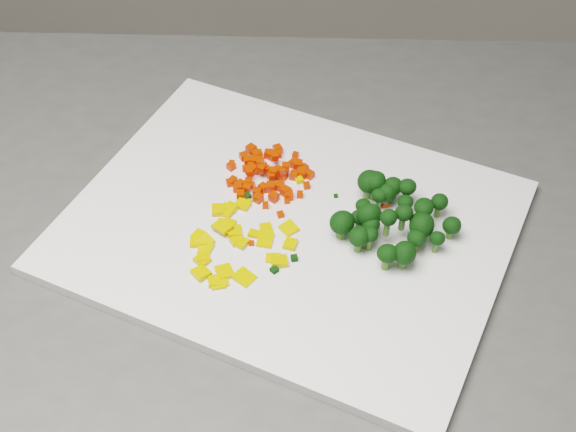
# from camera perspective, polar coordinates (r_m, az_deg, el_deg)

# --- Properties ---
(counter_block) EXTENTS (1.10, 0.82, 0.90)m
(counter_block) POSITION_cam_1_polar(r_m,az_deg,el_deg) (1.28, -1.70, -14.02)
(counter_block) COLOR #4E4E4B
(counter_block) RESTS_ON ground
(cutting_board) EXTENTS (0.57, 0.50, 0.01)m
(cutting_board) POSITION_cam_1_polar(r_m,az_deg,el_deg) (0.90, 0.00, -0.73)
(cutting_board) COLOR white
(cutting_board) RESTS_ON counter_block
(carrot_pile) EXTENTS (0.11, 0.11, 0.03)m
(carrot_pile) POSITION_cam_1_polar(r_m,az_deg,el_deg) (0.94, -1.39, 3.51)
(carrot_pile) COLOR red
(carrot_pile) RESTS_ON cutting_board
(pepper_pile) EXTENTS (0.12, 0.12, 0.02)m
(pepper_pile) POSITION_cam_1_polar(r_m,az_deg,el_deg) (0.87, -3.71, -1.58)
(pepper_pile) COLOR #DCA70B
(pepper_pile) RESTS_ON cutting_board
(broccoli_pile) EXTENTS (0.13, 0.13, 0.06)m
(broccoli_pile) POSITION_cam_1_polar(r_m,az_deg,el_deg) (0.87, 7.66, 0.22)
(broccoli_pile) COLOR black
(broccoli_pile) RESTS_ON cutting_board
(carrot_cube_0) EXTENTS (0.01, 0.01, 0.01)m
(carrot_cube_0) POSITION_cam_1_polar(r_m,az_deg,el_deg) (0.94, -1.03, 3.18)
(carrot_cube_0) COLOR red
(carrot_cube_0) RESTS_ON carrot_pile
(carrot_cube_1) EXTENTS (0.01, 0.01, 0.01)m
(carrot_cube_1) POSITION_cam_1_polar(r_m,az_deg,el_deg) (0.97, -3.18, 4.26)
(carrot_cube_1) COLOR red
(carrot_cube_1) RESTS_ON carrot_pile
(carrot_cube_2) EXTENTS (0.01, 0.01, 0.01)m
(carrot_cube_2) POSITION_cam_1_polar(r_m,az_deg,el_deg) (0.94, -1.89, 3.44)
(carrot_cube_2) COLOR red
(carrot_cube_2) RESTS_ON carrot_pile
(carrot_cube_3) EXTENTS (0.01, 0.01, 0.01)m
(carrot_cube_3) POSITION_cam_1_polar(r_m,az_deg,el_deg) (0.93, -2.85, 2.41)
(carrot_cube_3) COLOR red
(carrot_cube_3) RESTS_ON carrot_pile
(carrot_cube_4) EXTENTS (0.01, 0.01, 0.01)m
(carrot_cube_4) POSITION_cam_1_polar(r_m,az_deg,el_deg) (0.94, -2.81, 3.19)
(carrot_cube_4) COLOR red
(carrot_cube_4) RESTS_ON carrot_pile
(carrot_cube_5) EXTENTS (0.01, 0.01, 0.01)m
(carrot_cube_5) POSITION_cam_1_polar(r_m,az_deg,el_deg) (0.93, -1.25, 2.06)
(carrot_cube_5) COLOR red
(carrot_cube_5) RESTS_ON carrot_pile
(carrot_cube_6) EXTENTS (0.01, 0.01, 0.01)m
(carrot_cube_6) POSITION_cam_1_polar(r_m,az_deg,el_deg) (0.94, -0.42, 2.91)
(carrot_cube_6) COLOR red
(carrot_cube_6) RESTS_ON carrot_pile
(carrot_cube_7) EXTENTS (0.01, 0.01, 0.01)m
(carrot_cube_7) POSITION_cam_1_polar(r_m,az_deg,el_deg) (0.98, -0.75, 4.77)
(carrot_cube_7) COLOR red
(carrot_cube_7) RESTS_ON carrot_pile
(carrot_cube_8) EXTENTS (0.01, 0.01, 0.01)m
(carrot_cube_8) POSITION_cam_1_polar(r_m,az_deg,el_deg) (0.95, -2.04, 3.81)
(carrot_cube_8) COLOR red
(carrot_cube_8) RESTS_ON carrot_pile
(carrot_cube_9) EXTENTS (0.01, 0.01, 0.01)m
(carrot_cube_9) POSITION_cam_1_polar(r_m,az_deg,el_deg) (0.96, 0.57, 3.74)
(carrot_cube_9) COLOR red
(carrot_cube_9) RESTS_ON carrot_pile
(carrot_cube_10) EXTENTS (0.01, 0.01, 0.01)m
(carrot_cube_10) POSITION_cam_1_polar(r_m,az_deg,el_deg) (0.94, -1.46, 3.36)
(carrot_cube_10) COLOR red
(carrot_cube_10) RESTS_ON carrot_pile
(carrot_cube_11) EXTENTS (0.01, 0.01, 0.01)m
(carrot_cube_11) POSITION_cam_1_polar(r_m,az_deg,el_deg) (0.95, -2.58, 3.31)
(carrot_cube_11) COLOR red
(carrot_cube_11) RESTS_ON carrot_pile
(carrot_cube_12) EXTENTS (0.01, 0.01, 0.01)m
(carrot_cube_12) POSITION_cam_1_polar(r_m,az_deg,el_deg) (0.92, -3.40, 1.52)
(carrot_cube_12) COLOR red
(carrot_cube_12) RESTS_ON carrot_pile
(carrot_cube_13) EXTENTS (0.01, 0.01, 0.01)m
(carrot_cube_13) POSITION_cam_1_polar(r_m,az_deg,el_deg) (0.93, -2.76, 3.11)
(carrot_cube_13) COLOR red
(carrot_cube_13) RESTS_ON carrot_pile
(carrot_cube_14) EXTENTS (0.01, 0.01, 0.01)m
(carrot_cube_14) POSITION_cam_1_polar(r_m,az_deg,el_deg) (0.94, 0.44, 2.90)
(carrot_cube_14) COLOR red
(carrot_cube_14) RESTS_ON carrot_pile
(carrot_cube_15) EXTENTS (0.01, 0.01, 0.01)m
(carrot_cube_15) POSITION_cam_1_polar(r_m,az_deg,el_deg) (0.96, 0.35, 3.78)
(carrot_cube_15) COLOR red
(carrot_cube_15) RESTS_ON carrot_pile
(carrot_cube_16) EXTENTS (0.01, 0.01, 0.01)m
(carrot_cube_16) POSITION_cam_1_polar(r_m,az_deg,el_deg) (0.92, 0.07, 1.49)
(carrot_cube_16) COLOR red
(carrot_cube_16) RESTS_ON carrot_pile
(carrot_cube_17) EXTENTS (0.01, 0.01, 0.01)m
(carrot_cube_17) POSITION_cam_1_polar(r_m,az_deg,el_deg) (0.93, -3.40, 2.28)
(carrot_cube_17) COLOR red
(carrot_cube_17) RESTS_ON carrot_pile
(carrot_cube_18) EXTENTS (0.01, 0.01, 0.01)m
(carrot_cube_18) POSITION_cam_1_polar(r_m,az_deg,el_deg) (0.98, -2.63, 4.76)
(carrot_cube_18) COLOR red
(carrot_cube_18) RESTS_ON carrot_pile
(carrot_cube_19) EXTENTS (0.01, 0.01, 0.01)m
(carrot_cube_19) POSITION_cam_1_polar(r_m,az_deg,el_deg) (0.94, -0.78, 3.20)
(carrot_cube_19) COLOR red
(carrot_cube_19) RESTS_ON carrot_pile
(carrot_cube_20) EXTENTS (0.01, 0.01, 0.01)m
(carrot_cube_20) POSITION_cam_1_polar(r_m,az_deg,el_deg) (0.97, -2.08, 4.51)
(carrot_cube_20) COLOR red
(carrot_cube_20) RESTS_ON carrot_pile
(carrot_cube_21) EXTENTS (0.01, 0.01, 0.01)m
(carrot_cube_21) POSITION_cam_1_polar(r_m,az_deg,el_deg) (0.92, -1.02, 1.35)
(carrot_cube_21) COLOR red
(carrot_cube_21) RESTS_ON carrot_pile
(carrot_cube_22) EXTENTS (0.01, 0.01, 0.01)m
(carrot_cube_22) POSITION_cam_1_polar(r_m,az_deg,el_deg) (0.91, -1.61, 0.77)
(carrot_cube_22) COLOR red
(carrot_cube_22) RESTS_ON carrot_pile
(carrot_cube_23) EXTENTS (0.01, 0.01, 0.01)m
(carrot_cube_23) POSITION_cam_1_polar(r_m,az_deg,el_deg) (0.96, -2.65, 3.67)
(carrot_cube_23) COLOR red
(carrot_cube_23) RESTS_ON carrot_pile
(carrot_cube_24) EXTENTS (0.01, 0.01, 0.01)m
(carrot_cube_24) POSITION_cam_1_polar(r_m,az_deg,el_deg) (0.95, 0.74, 3.65)
(carrot_cube_24) COLOR red
(carrot_cube_24) RESTS_ON carrot_pile
(carrot_cube_25) EXTENTS (0.01, 0.01, 0.01)m
(carrot_cube_25) POSITION_cam_1_polar(r_m,az_deg,el_deg) (0.93, -0.59, 2.13)
(carrot_cube_25) COLOR red
(carrot_cube_25) RESTS_ON carrot_pile
(carrot_cube_26) EXTENTS (0.01, 0.01, 0.01)m
(carrot_cube_26) POSITION_cam_1_polar(r_m,az_deg,el_deg) (0.94, -3.92, 2.58)
(carrot_cube_26) COLOR red
(carrot_cube_26) RESTS_ON carrot_pile
(carrot_cube_27) EXTENTS (0.01, 0.01, 0.01)m
(carrot_cube_27) POSITION_cam_1_polar(r_m,az_deg,el_deg) (0.93, -0.46, 3.21)
(carrot_cube_27) COLOR red
(carrot_cube_27) RESTS_ON carrot_pile
(carrot_cube_28) EXTENTS (0.01, 0.01, 0.01)m
(carrot_cube_28) POSITION_cam_1_polar(r_m,az_deg,el_deg) (0.93, -2.95, 1.97)
(carrot_cube_28) COLOR red
(carrot_cube_28) RESTS_ON carrot_pile
(carrot_cube_29) EXTENTS (0.01, 0.01, 0.01)m
(carrot_cube_29) POSITION_cam_1_polar(r_m,az_deg,el_deg) (0.94, 0.97, 3.07)
(carrot_cube_29) COLOR red
(carrot_cube_29) RESTS_ON carrot_pile
(carrot_cube_30) EXTENTS (0.01, 0.01, 0.01)m
(carrot_cube_30) POSITION_cam_1_polar(r_m,az_deg,el_deg) (0.95, -2.41, 3.26)
(carrot_cube_30) COLOR red
(carrot_cube_30) RESTS_ON carrot_pile
(carrot_cube_31) EXTENTS (0.01, 0.01, 0.01)m
(carrot_cube_31) POSITION_cam_1_polar(r_m,az_deg,el_deg) (0.93, 1.33, 2.18)
(carrot_cube_31) COLOR red
(carrot_cube_31) RESTS_ON carrot_pile
(carrot_cube_32) EXTENTS (0.01, 0.01, 0.01)m
(carrot_cube_32) POSITION_cam_1_polar(r_m,az_deg,el_deg) (0.92, -0.18, 1.76)
(carrot_cube_32) COLOR red
(carrot_cube_32) RESTS_ON carrot_pile
(carrot_cube_33) EXTENTS (0.01, 0.01, 0.01)m
(carrot_cube_33) POSITION_cam_1_polar(r_m,az_deg,el_deg) (0.93, -1.77, 2.02)
(carrot_cube_33) COLOR red
(carrot_cube_33) RESTS_ON carrot_pile
(carrot_cube_34) EXTENTS (0.01, 0.01, 0.01)m
(carrot_cube_34) POSITION_cam_1_polar(r_m,az_deg,el_deg) (0.93, -2.59, 2.18)
(carrot_cube_34) COLOR red
(carrot_cube_34) RESTS_ON carrot_pile
(carrot_cube_35) EXTENTS (0.01, 0.01, 0.01)m
(carrot_cube_35) POSITION_cam_1_polar(r_m,az_deg,el_deg) (0.96, -2.61, 3.99)
(carrot_cube_35) COLOR red
(carrot_cube_35) RESTS_ON carrot_pile
(carrot_cube_36) EXTENTS (0.01, 0.01, 0.01)m
(carrot_cube_36) POSITION_cam_1_polar(r_m,az_deg,el_deg) (0.96, -2.85, 3.93)
(carrot_cube_36) COLOR red
(carrot_cube_36) RESTS_ON carrot_pile
(carrot_cube_37) EXTENTS (0.01, 0.01, 0.01)m
(carrot_cube_37) POSITION_cam_1_polar(r_m,az_deg,el_deg) (0.97, -2.21, 4.32)
(carrot_cube_37) COLOR red
(carrot_cube_37) RESTS_ON carrot_pile
(carrot_cube_38) EXTENTS (0.01, 0.01, 0.01)m
(carrot_cube_38) POSITION_cam_1_polar(r_m,az_deg,el_deg) (0.94, 1.55, 2.96)
(carrot_cube_38) COLOR red
(carrot_cube_38) RESTS_ON carrot_pile
(carrot_cube_39) EXTENTS (0.01, 0.01, 0.01)m
(carrot_cube_39) POSITION_cam_1_polar(r_m,az_deg,el_deg) (0.92, -2.21, 1.70)
(carrot_cube_39) COLOR red
(carrot_cube_39) RESTS_ON carrot_pile
(carrot_cube_40) EXTENTS (0.01, 0.01, 0.01)m
(carrot_cube_40) POSITION_cam_1_polar(r_m,az_deg,el_deg) (0.93, -1.03, 3.15)
(carrot_cube_40) COLOR red
(carrot_cube_40) RESTS_ON carrot_pile
(carrot_cube_41) EXTENTS (0.01, 0.01, 0.01)m
(carrot_cube_41) POSITION_cam_1_polar(r_m,az_deg,el_deg) (0.97, -1.22, 4.36)
(carrot_cube_41) COLOR red
(carrot_cube_41) RESTS_ON carrot_pile
(carrot_cube_42) EXTENTS (0.01, 0.01, 0.01)m
(carrot_cube_42) POSITION_cam_1_polar(r_m,az_deg,el_deg) (0.96, -2.35, 3.91)
(carrot_cube_42) COLOR red
(carrot_cube_42) RESTS_ON carrot_pile
(carrot_cube_43) EXTENTS (0.01, 0.01, 0.01)m
(carrot_cube_43) POSITION_cam_1_polar(r_m,az_deg,el_deg) (0.96, -4.03, 3.75)
(carrot_cube_43) COLOR red
(carrot_cube_43) RESTS_ON carrot_pile
(carrot_cube_44) EXTENTS (0.01, 0.01, 0.01)m
(carrot_cube_44) POSITION_cam_1_polar(r_m,az_deg,el_deg) (0.96, -2.01, 4.08)
(carrot_cube_44) COLOR red
(carrot_cube_44) RESTS_ON carrot_pile
(carrot_cube_45) EXTENTS (0.01, 0.01, 0.01)m
(carrot_cube_45) POSITION_cam_1_polar(r_m,az_deg,el_deg) (0.92, -0.91, 1.31)
(carrot_cube_45) COLOR red
(carrot_cube_45) RESTS_ON carrot_pile
(carrot_cube_46) EXTENTS (0.01, 0.01, 0.01)m
(carrot_cube_46) POSITION_cam_1_polar(r_m,az_deg,el_deg) (0.93, -1.20, 2.85)
(carrot_cube_46) COLOR red
(carrot_cube_46) RESTS_ON carrot_pile
(carrot_cube_47) EXTENTS (0.01, 0.01, 0.01)m
(carrot_cube_47) POSITION_cam_1_polar(r_m,az_deg,el_deg) (0.94, -1.89, 3.37)
(carrot_cube_47) COLOR red
(carrot_cube_47) RESTS_ON carrot_pile
(carrot_cube_48) EXTENTS (0.01, 0.01, 0.01)m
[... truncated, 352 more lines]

